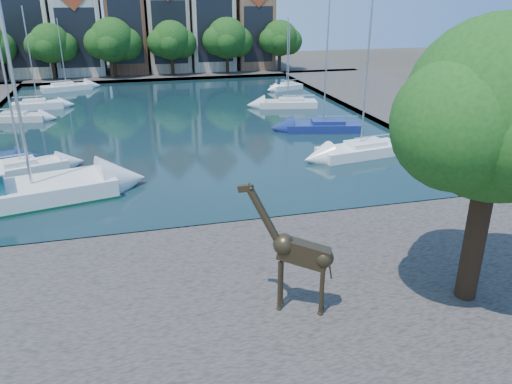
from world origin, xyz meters
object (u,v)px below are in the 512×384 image
at_px(sailboat_right_a, 361,148).
at_px(giraffe_statue, 296,252).
at_px(plane_tree, 500,116).
at_px(sailboat_left_a, 22,167).

bearing_deg(sailboat_right_a, giraffe_statue, -122.15).
xyz_separation_m(plane_tree, sailboat_left_a, (-19.62, 20.58, -6.98)).
bearing_deg(sailboat_right_a, sailboat_left_a, 175.80).
bearing_deg(sailboat_left_a, sailboat_right_a, -4.20).
distance_m(plane_tree, sailboat_left_a, 29.28).
xyz_separation_m(giraffe_statue, sailboat_left_a, (-12.74, 19.68, -2.20)).
bearing_deg(sailboat_right_a, plane_tree, -103.11).
bearing_deg(giraffe_statue, sailboat_right_a, 57.85).
bearing_deg(sailboat_left_a, plane_tree, -46.37).
distance_m(sailboat_left_a, sailboat_right_a, 24.06).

